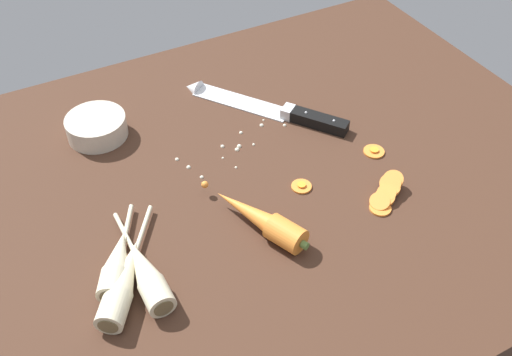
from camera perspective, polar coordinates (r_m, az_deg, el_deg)
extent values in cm
cube|color=#42281C|center=(102.99, -0.52, -0.73)|extent=(120.00, 90.00, 4.00)
cube|color=silver|center=(117.89, -1.41, 7.35)|extent=(15.30, 18.78, 0.50)
cone|color=silver|center=(122.56, -6.12, 8.68)|extent=(4.97, 4.75, 3.96)
cube|color=silver|center=(113.97, 3.09, 6.37)|extent=(3.55, 3.34, 2.20)
cube|color=black|center=(112.17, 6.13, 5.45)|extent=(8.72, 10.55, 2.20)
sphere|color=silver|center=(112.23, 4.84, 6.30)|extent=(0.50, 0.50, 0.50)
sphere|color=silver|center=(110.82, 7.52, 5.49)|extent=(0.50, 0.50, 0.50)
cylinder|color=orange|center=(90.04, 2.90, -5.41)|extent=(6.14, 6.97, 4.20)
cone|color=orange|center=(92.85, -0.54, -3.38)|extent=(9.13, 14.33, 3.99)
sphere|color=orange|center=(97.33, -4.84, -0.81)|extent=(1.20, 1.20, 1.20)
cylinder|color=#5B7F3D|center=(88.80, 4.71, -6.47)|extent=(1.50, 1.39, 1.20)
cylinder|color=beige|center=(84.13, -13.55, -12.21)|extent=(6.31, 6.66, 4.00)
cone|color=beige|center=(88.14, -12.19, -8.29)|extent=(8.49, 9.97, 3.80)
cylinder|color=beige|center=(93.36, -10.88, -5.01)|extent=(6.37, 8.86, 0.70)
cylinder|color=brown|center=(82.79, -14.08, -13.71)|extent=(2.48, 1.83, 2.80)
cylinder|color=beige|center=(86.62, -13.65, -9.94)|extent=(5.54, 5.65, 4.00)
cone|color=beige|center=(90.14, -12.99, -6.92)|extent=(6.92, 8.49, 3.80)
cylinder|color=beige|center=(94.66, -12.30, -4.43)|extent=(4.47, 7.58, 0.70)
cylinder|color=brown|center=(85.41, -13.90, -11.09)|extent=(2.61, 1.58, 2.80)
cylinder|color=beige|center=(84.31, -9.52, -11.08)|extent=(4.05, 4.87, 4.00)
cone|color=beige|center=(88.35, -11.13, -7.89)|extent=(3.89, 8.63, 3.80)
cylinder|color=beige|center=(93.47, -12.51, -5.28)|extent=(0.80, 9.30, 0.70)
cylinder|color=brown|center=(82.95, -8.90, -12.29)|extent=(2.80, 0.33, 2.80)
cylinder|color=orange|center=(98.17, 11.90, -2.79)|extent=(3.57, 3.57, 0.70)
cylinder|color=orange|center=(98.69, 11.84, -2.27)|extent=(3.57, 3.43, 2.08)
cylinder|color=orange|center=(99.25, 12.31, -1.83)|extent=(3.51, 3.37, 2.08)
cylinder|color=orange|center=(99.64, 12.48, -1.45)|extent=(3.33, 3.22, 1.85)
cylinder|color=orange|center=(100.36, 12.81, -0.92)|extent=(3.50, 3.39, 1.84)
cylinder|color=orange|center=(100.66, 12.81, -0.56)|extent=(3.83, 3.62, 2.58)
cylinder|color=orange|center=(101.15, 13.09, -0.16)|extent=(3.64, 3.43, 2.50)
cylinder|color=orange|center=(108.28, 11.31, 2.59)|extent=(3.76, 3.76, 0.70)
cylinder|color=#FF9E2B|center=(108.11, 11.33, 2.70)|extent=(1.58, 1.58, 0.16)
cylinder|color=orange|center=(99.89, 4.41, -0.75)|extent=(3.46, 3.46, 0.70)
cylinder|color=#FF9E2B|center=(99.70, 4.41, -0.63)|extent=(1.46, 1.46, 0.16)
cylinder|color=beige|center=(112.66, -15.12, 4.78)|extent=(11.00, 11.00, 4.00)
cylinder|color=#ABA392|center=(112.37, -15.16, 4.97)|extent=(8.80, 8.80, 2.80)
sphere|color=silver|center=(103.26, -1.94, 1.10)|extent=(0.48, 0.48, 0.48)
sphere|color=silver|center=(110.42, -1.46, 4.50)|extent=(0.67, 0.67, 0.67)
sphere|color=silver|center=(105.63, -7.64, 1.92)|extent=(0.71, 0.71, 0.71)
sphere|color=silver|center=(113.45, 0.72, 5.67)|extent=(0.41, 0.41, 0.41)
sphere|color=silver|center=(105.22, -3.22, 2.02)|extent=(0.48, 0.48, 0.48)
sphere|color=silver|center=(106.68, -1.83, 2.90)|extent=(0.84, 0.84, 0.84)
sphere|color=silver|center=(101.76, -5.26, 0.20)|extent=(0.68, 0.68, 0.68)
sphere|color=silver|center=(103.82, -6.53, 1.17)|extent=(0.76, 0.76, 0.76)
sphere|color=silver|center=(107.52, -3.26, 3.19)|extent=(0.73, 0.73, 0.73)
sphere|color=silver|center=(112.23, 2.78, 5.20)|extent=(0.65, 0.65, 0.65)
sphere|color=silver|center=(107.81, -0.23, 3.33)|extent=(0.53, 0.53, 0.53)
sphere|color=silver|center=(107.38, -1.63, 3.23)|extent=(0.84, 0.84, 0.84)
sphere|color=silver|center=(112.06, 0.55, 5.23)|extent=(0.77, 0.77, 0.77)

